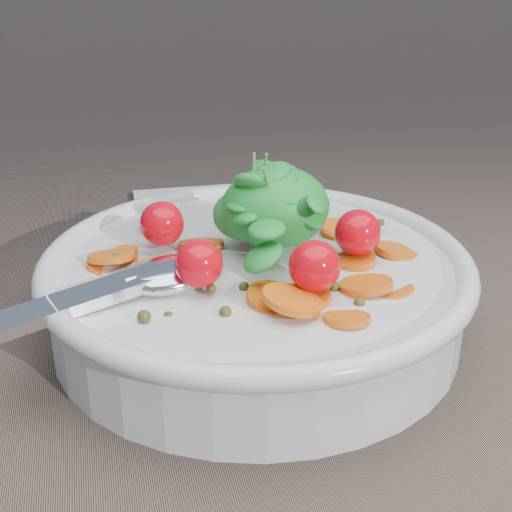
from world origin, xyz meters
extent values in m
plane|color=#6F5B4F|center=(0.00, 0.00, 0.00)|extent=(6.00, 6.00, 0.00)
cylinder|color=silver|center=(0.01, -0.02, 0.03)|extent=(0.28, 0.28, 0.05)
torus|color=silver|center=(0.01, -0.02, 0.05)|extent=(0.30, 0.30, 0.02)
cylinder|color=silver|center=(0.01, -0.02, 0.00)|extent=(0.14, 0.14, 0.01)
cylinder|color=brown|center=(0.01, -0.02, 0.03)|extent=(0.26, 0.26, 0.04)
cylinder|color=orange|center=(0.02, -0.09, 0.06)|extent=(0.05, 0.05, 0.01)
cylinder|color=orange|center=(-0.07, 0.01, 0.05)|extent=(0.04, 0.04, 0.01)
cylinder|color=orange|center=(0.08, 0.02, 0.06)|extent=(0.04, 0.04, 0.01)
cylinder|color=orange|center=(-0.09, 0.00, 0.05)|extent=(0.05, 0.05, 0.02)
cylinder|color=orange|center=(-0.05, 0.05, 0.06)|extent=(0.03, 0.03, 0.01)
cylinder|color=orange|center=(0.08, -0.04, 0.06)|extent=(0.03, 0.03, 0.01)
cylinder|color=orange|center=(-0.08, 0.00, 0.06)|extent=(0.04, 0.04, 0.01)
cylinder|color=orange|center=(-0.06, -0.02, 0.06)|extent=(0.03, 0.03, 0.01)
cylinder|color=orange|center=(-0.02, 0.01, 0.06)|extent=(0.04, 0.04, 0.01)
cylinder|color=orange|center=(0.11, -0.03, 0.06)|extent=(0.04, 0.04, 0.01)
cylinder|color=orange|center=(0.07, -0.07, 0.06)|extent=(0.05, 0.05, 0.01)
cylinder|color=orange|center=(0.01, -0.08, 0.05)|extent=(0.04, 0.04, 0.02)
cylinder|color=orange|center=(0.04, 0.04, 0.06)|extent=(0.05, 0.05, 0.01)
cylinder|color=orange|center=(0.03, -0.08, 0.06)|extent=(0.04, 0.04, 0.01)
cylinder|color=orange|center=(0.06, 0.05, 0.05)|extent=(0.05, 0.05, 0.02)
cylinder|color=orange|center=(0.05, -0.11, 0.06)|extent=(0.03, 0.03, 0.01)
cylinder|color=orange|center=(0.09, 0.01, 0.05)|extent=(0.04, 0.04, 0.01)
cylinder|color=orange|center=(0.09, -0.08, 0.05)|extent=(0.05, 0.05, 0.01)
sphere|color=#3E4216|center=(-0.07, -0.08, 0.06)|extent=(0.01, 0.01, 0.01)
sphere|color=#3E4216|center=(0.04, 0.08, 0.06)|extent=(0.01, 0.01, 0.01)
sphere|color=#3E4216|center=(0.01, 0.06, 0.06)|extent=(0.01, 0.01, 0.01)
sphere|color=#3E4216|center=(0.05, -0.07, 0.06)|extent=(0.01, 0.01, 0.01)
sphere|color=#3E4216|center=(-0.03, 0.01, 0.06)|extent=(0.01, 0.01, 0.01)
sphere|color=#3E4216|center=(0.02, 0.10, 0.06)|extent=(0.01, 0.01, 0.01)
sphere|color=#3E4216|center=(-0.05, -0.02, 0.06)|extent=(0.01, 0.01, 0.01)
sphere|color=#3E4216|center=(0.03, 0.08, 0.06)|extent=(0.01, 0.01, 0.01)
sphere|color=#3E4216|center=(-0.07, -0.03, 0.06)|extent=(0.01, 0.01, 0.01)
sphere|color=#3E4216|center=(-0.03, -0.06, 0.06)|extent=(0.01, 0.01, 0.01)
sphere|color=#3E4216|center=(0.02, 0.03, 0.06)|extent=(0.01, 0.01, 0.01)
sphere|color=#3E4216|center=(-0.06, -0.08, 0.05)|extent=(0.01, 0.01, 0.01)
sphere|color=#3E4216|center=(-0.08, 0.00, 0.06)|extent=(0.01, 0.01, 0.01)
sphere|color=#3E4216|center=(0.02, 0.07, 0.05)|extent=(0.01, 0.01, 0.01)
sphere|color=#3E4216|center=(0.04, 0.00, 0.06)|extent=(0.01, 0.01, 0.01)
sphere|color=#3E4216|center=(0.12, 0.01, 0.06)|extent=(0.01, 0.01, 0.01)
sphere|color=#3E4216|center=(0.06, -0.09, 0.06)|extent=(0.01, 0.01, 0.01)
sphere|color=#3E4216|center=(-0.02, -0.09, 0.06)|extent=(0.01, 0.01, 0.01)
sphere|color=#3E4216|center=(0.04, 0.01, 0.06)|extent=(0.01, 0.01, 0.01)
sphere|color=#3E4216|center=(0.00, -0.06, 0.06)|extent=(0.01, 0.01, 0.01)
sphere|color=red|center=(0.08, -0.03, 0.07)|extent=(0.03, 0.03, 0.03)
sphere|color=red|center=(0.02, 0.04, 0.07)|extent=(0.03, 0.03, 0.03)
sphere|color=red|center=(-0.05, 0.02, 0.07)|extent=(0.03, 0.03, 0.03)
sphere|color=red|center=(-0.03, -0.05, 0.07)|extent=(0.03, 0.03, 0.03)
sphere|color=red|center=(0.04, -0.08, 0.08)|extent=(0.03, 0.03, 0.03)
ellipsoid|color=green|center=(0.03, -0.01, 0.09)|extent=(0.08, 0.07, 0.06)
ellipsoid|color=green|center=(0.01, 0.01, 0.08)|extent=(0.04, 0.04, 0.03)
ellipsoid|color=green|center=(0.03, 0.00, 0.10)|extent=(0.03, 0.03, 0.02)
ellipsoid|color=green|center=(0.03, 0.01, 0.11)|extent=(0.03, 0.03, 0.02)
ellipsoid|color=green|center=(0.01, -0.05, 0.09)|extent=(0.03, 0.03, 0.01)
ellipsoid|color=green|center=(0.01, -0.01, 0.11)|extent=(0.03, 0.04, 0.03)
ellipsoid|color=green|center=(0.04, 0.01, 0.11)|extent=(0.03, 0.03, 0.03)
ellipsoid|color=green|center=(0.03, 0.00, 0.10)|extent=(0.03, 0.03, 0.01)
ellipsoid|color=green|center=(0.04, 0.01, 0.10)|extent=(0.03, 0.03, 0.02)
ellipsoid|color=green|center=(0.03, 0.00, 0.11)|extent=(0.02, 0.02, 0.01)
ellipsoid|color=green|center=(0.03, 0.00, 0.10)|extent=(0.03, 0.03, 0.02)
ellipsoid|color=green|center=(0.02, -0.01, 0.11)|extent=(0.04, 0.03, 0.02)
ellipsoid|color=green|center=(0.03, 0.00, 0.11)|extent=(0.03, 0.03, 0.02)
ellipsoid|color=green|center=(0.02, 0.04, 0.09)|extent=(0.02, 0.02, 0.01)
ellipsoid|color=green|center=(0.01, -0.02, 0.10)|extent=(0.03, 0.03, 0.01)
ellipsoid|color=green|center=(0.01, -0.06, 0.08)|extent=(0.04, 0.04, 0.03)
ellipsoid|color=green|center=(0.03, -0.01, 0.10)|extent=(0.03, 0.03, 0.02)
ellipsoid|color=green|center=(0.05, -0.03, 0.09)|extent=(0.02, 0.02, 0.02)
ellipsoid|color=green|center=(0.03, -0.02, 0.10)|extent=(0.04, 0.04, 0.01)
ellipsoid|color=green|center=(0.03, 0.00, 0.11)|extent=(0.03, 0.03, 0.02)
ellipsoid|color=green|center=(0.01, 0.00, 0.10)|extent=(0.03, 0.03, 0.02)
ellipsoid|color=green|center=(0.03, -0.02, 0.11)|extent=(0.04, 0.04, 0.03)
ellipsoid|color=green|center=(0.00, -0.03, 0.09)|extent=(0.02, 0.03, 0.02)
ellipsoid|color=green|center=(0.03, -0.01, 0.11)|extent=(0.03, 0.02, 0.02)
ellipsoid|color=green|center=(0.05, -0.04, 0.10)|extent=(0.02, 0.02, 0.02)
ellipsoid|color=green|center=(0.03, -0.01, 0.10)|extent=(0.03, 0.03, 0.02)
ellipsoid|color=green|center=(0.03, -0.01, 0.11)|extent=(0.02, 0.02, 0.01)
cylinder|color=#4C8C33|center=(0.02, -0.02, 0.10)|extent=(0.02, 0.01, 0.05)
cylinder|color=#4C8C33|center=(0.02, 0.00, 0.10)|extent=(0.01, 0.01, 0.05)
cylinder|color=#4C8C33|center=(0.01, 0.00, 0.10)|extent=(0.00, 0.01, 0.05)
ellipsoid|color=silver|center=(-0.05, -0.04, 0.06)|extent=(0.08, 0.06, 0.02)
cube|color=silver|center=(-0.10, -0.05, 0.06)|extent=(0.13, 0.06, 0.02)
cylinder|color=silver|center=(-0.07, -0.05, 0.06)|extent=(0.03, 0.02, 0.01)
cube|color=white|center=(0.02, 0.23, 0.00)|extent=(0.15, 0.13, 0.01)
camera|label=1|loc=(-0.09, -0.45, 0.26)|focal=50.00mm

